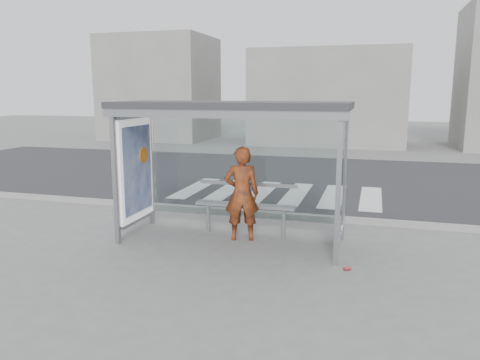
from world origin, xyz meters
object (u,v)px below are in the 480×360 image
object	(u,v)px
bus_shelter	(213,136)
bench	(245,205)
soda_can	(347,269)
person	(242,194)

from	to	relation	value
bus_shelter	bench	distance (m)	1.53
bus_shelter	bench	size ratio (longest dim) A/B	2.14
bench	soda_can	world-z (taller)	bench
soda_can	bus_shelter	bearing A→B (deg)	159.72
bus_shelter	person	bearing A→B (deg)	12.29
bus_shelter	soda_can	xyz separation A→B (m)	(2.57, -0.95, -1.95)
bus_shelter	soda_can	bearing A→B (deg)	-20.28
person	soda_can	size ratio (longest dim) A/B	15.64
person	soda_can	world-z (taller)	person
bus_shelter	person	size ratio (longest dim) A/B	2.36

